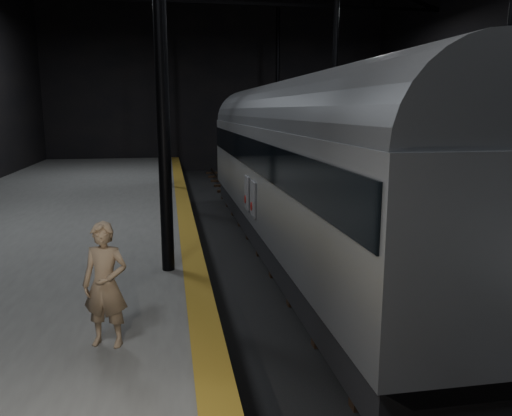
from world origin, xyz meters
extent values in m
plane|color=black|center=(0.00, 0.00, 0.00)|extent=(44.00, 44.00, 0.00)
cube|color=#51514E|center=(-7.50, 0.00, 0.50)|extent=(9.00, 43.80, 1.00)
cube|color=olive|center=(-3.25, 0.00, 1.00)|extent=(0.50, 43.80, 0.01)
cube|color=#3F3328|center=(-0.72, 0.00, 0.17)|extent=(0.08, 43.00, 0.14)
cube|color=#3F3328|center=(0.72, 0.00, 0.17)|extent=(0.08, 43.00, 0.14)
cube|color=black|center=(0.00, 0.00, 0.06)|extent=(2.40, 42.00, 0.12)
cylinder|color=black|center=(-3.80, -4.00, 6.00)|extent=(0.26, 0.26, 10.00)
cylinder|color=black|center=(-3.80, 8.00, 6.00)|extent=(0.26, 0.26, 10.00)
cylinder|color=black|center=(3.80, 8.00, 6.00)|extent=(0.26, 0.26, 10.00)
cylinder|color=black|center=(-3.80, 20.00, 6.00)|extent=(0.26, 0.26, 10.00)
cylinder|color=black|center=(3.80, 20.00, 6.00)|extent=(0.26, 0.26, 10.00)
cube|color=black|center=(0.00, 14.00, 10.00)|extent=(23.60, 0.15, 0.18)
cube|color=#ADB0B6|center=(0.00, 0.27, 2.43)|extent=(2.77, 19.08, 2.86)
cube|color=black|center=(0.00, 0.27, 0.64)|extent=(2.53, 18.70, 0.81)
cube|color=black|center=(0.00, 0.27, 3.10)|extent=(2.82, 18.79, 0.86)
cylinder|color=slate|center=(0.00, 0.27, 3.86)|extent=(2.71, 18.89, 2.71)
cube|color=black|center=(0.00, -6.40, 0.29)|extent=(1.72, 2.10, 0.33)
cube|color=black|center=(0.00, 6.95, 0.29)|extent=(1.72, 2.10, 0.33)
cube|color=silver|center=(-1.41, -0.68, 1.86)|extent=(0.04, 0.72, 1.00)
cube|color=silver|center=(-1.41, 0.47, 1.86)|extent=(0.04, 0.72, 1.00)
cylinder|color=#AF1A15|center=(-1.43, -0.51, 1.62)|extent=(0.03, 0.25, 0.25)
cylinder|color=#AF1A15|center=(-1.43, 0.64, 1.62)|extent=(0.03, 0.25, 0.25)
imported|color=#95795B|center=(-4.66, -7.34, 1.90)|extent=(0.75, 0.60, 1.80)
camera|label=1|loc=(-3.73, -14.29, 4.31)|focal=35.00mm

